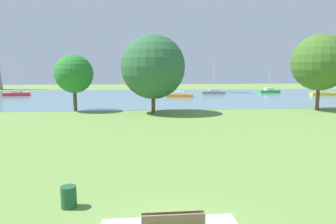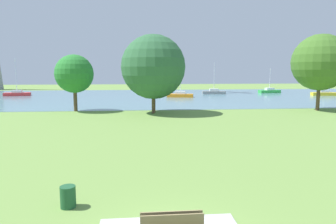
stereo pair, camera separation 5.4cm
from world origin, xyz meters
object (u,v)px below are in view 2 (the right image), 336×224
at_px(sailboat_red, 17,93).
at_px(sailboat_orange, 180,95).
at_px(sailboat_gray, 214,92).
at_px(tree_east_far, 74,74).
at_px(sailboat_yellow, 324,93).
at_px(litter_bin, 68,197).
at_px(tree_west_far, 320,62).
at_px(sailboat_green, 269,91).
at_px(tree_mid_shore, 153,67).
at_px(sailboat_brown, 162,91).

bearing_deg(sailboat_red, sailboat_orange, -11.04).
relative_size(sailboat_gray, tree_east_far, 0.97).
bearing_deg(sailboat_gray, sailboat_yellow, -15.62).
relative_size(litter_bin, tree_east_far, 0.12).
distance_m(sailboat_gray, tree_west_far, 28.42).
xyz_separation_m(sailboat_orange, tree_east_far, (-15.26, -18.01, 4.06)).
bearing_deg(tree_west_far, sailboat_green, 77.52).
bearing_deg(sailboat_yellow, tree_west_far, -123.67).
bearing_deg(litter_bin, sailboat_yellow, 50.06).
relative_size(tree_east_far, tree_mid_shore, 0.76).
xyz_separation_m(sailboat_gray, tree_east_far, (-23.32, -25.03, 4.07)).
relative_size(sailboat_gray, tree_mid_shore, 0.73).
height_order(litter_bin, sailboat_brown, sailboat_brown).
height_order(sailboat_brown, sailboat_red, sailboat_red).
xyz_separation_m(litter_bin, sailboat_red, (-21.08, 51.34, 0.07)).
xyz_separation_m(litter_bin, sailboat_brown, (7.55, 56.87, 0.05)).
relative_size(sailboat_gray, sailboat_orange, 0.88).
bearing_deg(tree_mid_shore, sailboat_yellow, 32.18).
bearing_deg(tree_mid_shore, sailboat_gray, 63.26).
bearing_deg(tree_mid_shore, tree_west_far, 1.34).
bearing_deg(sailboat_yellow, tree_east_far, -156.42).
relative_size(litter_bin, sailboat_yellow, 0.11).
bearing_deg(litter_bin, sailboat_gray, 70.83).
xyz_separation_m(sailboat_brown, sailboat_gray, (10.63, -4.60, 0.01)).
bearing_deg(sailboat_green, tree_mid_shore, -132.11).
height_order(litter_bin, sailboat_green, sailboat_green).
distance_m(sailboat_green, sailboat_gray, 13.21).
distance_m(sailboat_yellow, sailboat_orange, 28.82).
height_order(sailboat_yellow, tree_east_far, sailboat_yellow).
bearing_deg(sailboat_gray, litter_bin, -109.17).
xyz_separation_m(sailboat_green, tree_mid_shore, (-26.93, -29.80, 4.90)).
bearing_deg(sailboat_orange, sailboat_yellow, 2.44).
xyz_separation_m(sailboat_yellow, sailboat_green, (-7.71, 8.00, -0.02)).
xyz_separation_m(sailboat_yellow, sailboat_red, (-60.00, 4.86, 0.00)).
bearing_deg(litter_bin, tree_mid_shore, 80.17).
height_order(litter_bin, sailboat_red, sailboat_red).
height_order(sailboat_brown, sailboat_yellow, sailboat_yellow).
height_order(sailboat_gray, tree_mid_shore, tree_mid_shore).
relative_size(sailboat_green, tree_west_far, 0.57).
relative_size(sailboat_orange, tree_west_far, 0.81).
height_order(sailboat_red, sailboat_gray, sailboat_red).
relative_size(sailboat_brown, sailboat_green, 1.15).
bearing_deg(sailboat_yellow, sailboat_orange, -177.56).
distance_m(sailboat_yellow, tree_east_far, 48.25).
distance_m(litter_bin, sailboat_brown, 57.37).
bearing_deg(sailboat_gray, tree_mid_shore, -116.74).
relative_size(sailboat_red, sailboat_gray, 1.10).
height_order(sailboat_brown, sailboat_green, sailboat_brown).
bearing_deg(sailboat_red, litter_bin, -67.68).
bearing_deg(sailboat_orange, tree_mid_shore, -105.86).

